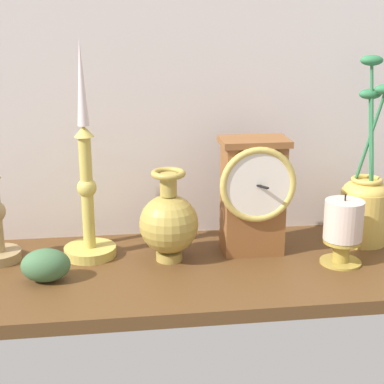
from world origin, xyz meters
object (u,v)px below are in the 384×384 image
object	(u,v)px
brass_vase_bulbous	(169,222)
pillar_candle_front	(343,228)
mantel_clock	(253,194)
candlestick_tall_center	(87,197)
brass_vase_jar	(365,202)

from	to	relation	value
brass_vase_bulbous	pillar_candle_front	xyz separation A→B (cm)	(31.14, -5.74, -0.55)
mantel_clock	candlestick_tall_center	size ratio (longest dim) A/B	0.55
brass_vase_bulbous	pillar_candle_front	size ratio (longest dim) A/B	1.30
brass_vase_jar	pillar_candle_front	xyz separation A→B (cm)	(-8.12, -9.60, -1.64)
brass_vase_bulbous	brass_vase_jar	bearing A→B (deg)	5.62
candlestick_tall_center	pillar_candle_front	distance (cm)	47.05
candlestick_tall_center	brass_vase_bulbous	bearing A→B (deg)	-14.87
brass_vase_bulbous	pillar_candle_front	world-z (taller)	brass_vase_bulbous
candlestick_tall_center	pillar_candle_front	size ratio (longest dim) A/B	3.06
brass_vase_bulbous	pillar_candle_front	distance (cm)	31.67
mantel_clock	pillar_candle_front	world-z (taller)	mantel_clock
mantel_clock	pillar_candle_front	distance (cm)	17.43
pillar_candle_front	brass_vase_bulbous	bearing A→B (deg)	169.56
candlestick_tall_center	brass_vase_jar	size ratio (longest dim) A/B	1.10
brass_vase_jar	mantel_clock	bearing A→B (deg)	-174.67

